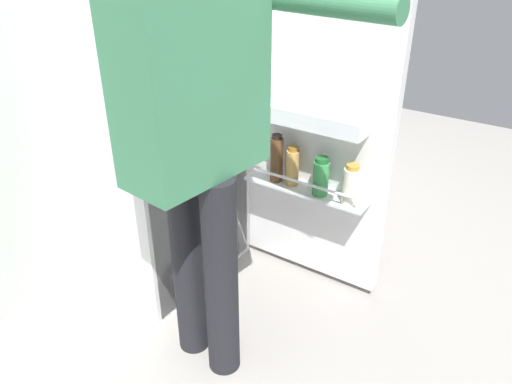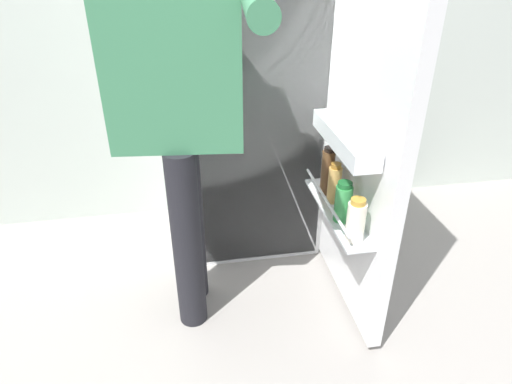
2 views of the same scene
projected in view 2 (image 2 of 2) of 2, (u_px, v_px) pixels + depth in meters
The scene contains 3 objects.
ground_plane at pixel (266, 292), 2.13m from camera, with size 5.87×5.87×0.00m, color gray.
refrigerator at pixel (255, 91), 2.14m from camera, with size 0.73×1.26×1.67m.
person at pixel (179, 99), 1.59m from camera, with size 0.55×0.80×1.61m.
Camera 2 is at (-0.32, -1.59, 1.47)m, focal length 31.36 mm.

